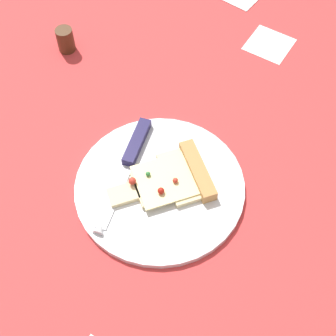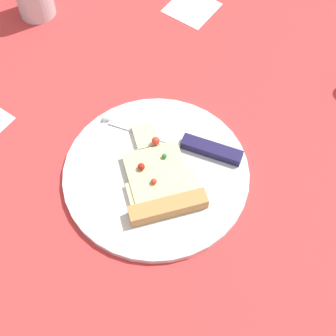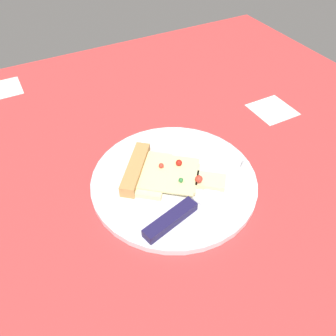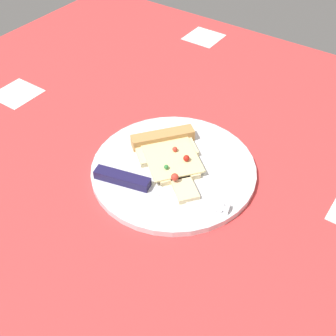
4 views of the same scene
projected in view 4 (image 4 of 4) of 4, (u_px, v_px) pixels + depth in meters
ground_plane at (138, 189)px, 75.35cm from camera, size 129.81×129.81×3.00cm
plate at (174, 169)px, 76.15cm from camera, size 29.67×29.67×1.21cm
pizza_slice at (170, 154)px, 76.96cm from camera, size 18.47×16.95×2.62cm
knife at (147, 186)px, 71.41cm from camera, size 23.76×8.03×2.45cm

